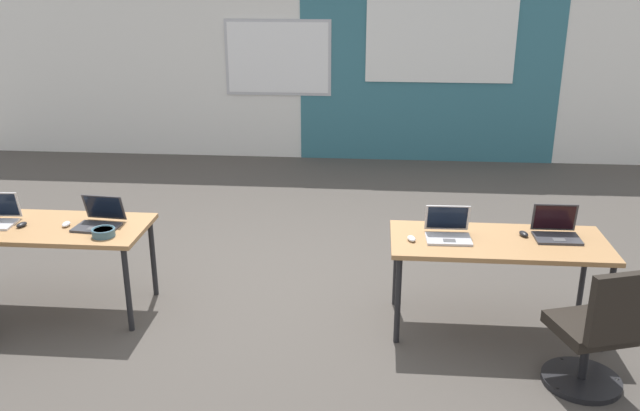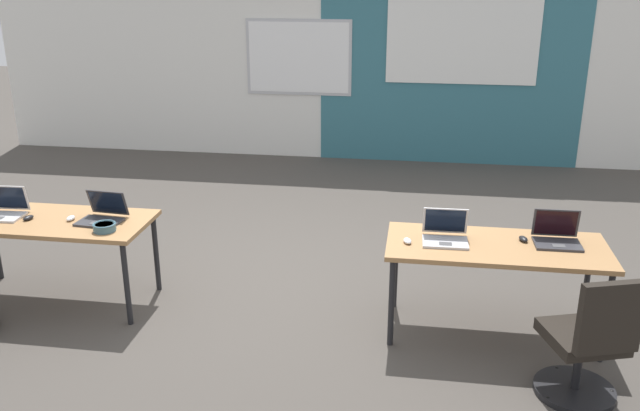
{
  "view_description": "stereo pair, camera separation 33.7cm",
  "coord_description": "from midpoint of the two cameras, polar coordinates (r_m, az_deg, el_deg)",
  "views": [
    {
      "loc": [
        0.82,
        -5.32,
        2.65
      ],
      "look_at": [
        0.38,
        -0.21,
        0.81
      ],
      "focal_mm": 37.93,
      "sensor_mm": 36.0,
      "label": 1
    },
    {
      "loc": [
        1.15,
        -5.28,
        2.65
      ],
      "look_at": [
        0.38,
        -0.21,
        0.81
      ],
      "focal_mm": 37.93,
      "sensor_mm": 36.0,
      "label": 2
    }
  ],
  "objects": [
    {
      "name": "laptop_near_right_inner",
      "position": [
        5.09,
        8.9,
        -2.2
      ],
      "size": [
        0.34,
        0.3,
        0.23
      ],
      "rotation": [
        0.0,
        0.0,
        0.02
      ],
      "color": "#B7B7BC",
      "rests_on": "desk_near_right"
    },
    {
      "name": "back_wall_assembly",
      "position": [
        9.62,
        -0.8,
        12.3
      ],
      "size": [
        10.0,
        0.27,
        2.8
      ],
      "color": "silver",
      "rests_on": "ground"
    },
    {
      "name": "laptop_near_left_inner",
      "position": [
        5.58,
        -19.79,
        -1.19
      ],
      "size": [
        0.36,
        0.33,
        0.23
      ],
      "rotation": [
        0.0,
        0.0,
        -0.09
      ],
      "color": "#333338",
      "rests_on": "desk_near_left"
    },
    {
      "name": "desk_near_right",
      "position": [
        5.16,
        13.02,
        -3.5
      ],
      "size": [
        1.6,
        0.7,
        0.72
      ],
      "color": "#A37547",
      "rests_on": "ground"
    },
    {
      "name": "ground_plane",
      "position": [
        6.01,
        -5.12,
        -6.55
      ],
      "size": [
        24.0,
        24.0,
        0.0
      ],
      "color": "#47423D"
    },
    {
      "name": "desk_near_left",
      "position": [
        5.79,
        -23.7,
        -2.13
      ],
      "size": [
        1.6,
        0.7,
        0.72
      ],
      "color": "#A37547",
      "rests_on": "ground"
    },
    {
      "name": "laptop_near_right_end",
      "position": [
        5.29,
        17.6,
        -2.07
      ],
      "size": [
        0.33,
        0.27,
        0.24
      ],
      "rotation": [
        0.0,
        0.0,
        0.02
      ],
      "color": "#333338",
      "rests_on": "desk_near_right"
    },
    {
      "name": "mouse_near_left_inner",
      "position": [
        5.69,
        -22.23,
        -1.48
      ],
      "size": [
        0.06,
        0.1,
        0.03
      ],
      "color": "silver",
      "rests_on": "desk_near_left"
    },
    {
      "name": "mouse_near_right_end",
      "position": [
        5.26,
        15.07,
        -2.34
      ],
      "size": [
        0.08,
        0.11,
        0.03
      ],
      "color": "black",
      "rests_on": "desk_near_right"
    },
    {
      "name": "snack_bowl",
      "position": [
        5.37,
        -19.54,
        -2.13
      ],
      "size": [
        0.18,
        0.18,
        0.06
      ],
      "color": "#3D6070",
      "rests_on": "desk_near_left"
    },
    {
      "name": "mouse_near_right_inner",
      "position": [
        5.02,
        5.82,
        -2.81
      ],
      "size": [
        0.08,
        0.11,
        0.03
      ],
      "color": "silver",
      "rests_on": "desk_near_right"
    },
    {
      "name": "chair_near_right_end",
      "position": [
        4.7,
        20.26,
        -10.56
      ],
      "size": [
        0.55,
        0.6,
        0.92
      ],
      "rotation": [
        0.0,
        0.0,
        3.45
      ],
      "color": "black",
      "rests_on": "ground"
    },
    {
      "name": "mouse_near_left_end",
      "position": [
        5.81,
        -25.41,
        -1.49
      ],
      "size": [
        0.08,
        0.11,
        0.03
      ],
      "color": "black",
      "rests_on": "desk_near_left"
    }
  ]
}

